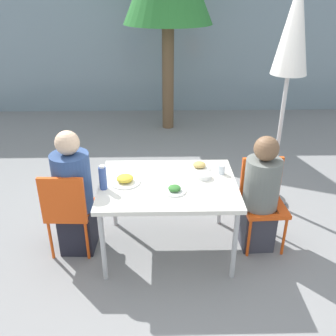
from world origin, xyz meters
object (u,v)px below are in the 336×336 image
at_px(chair_right, 263,196).
at_px(closed_umbrella, 293,39).
at_px(bottle, 103,178).
at_px(person_right, 260,197).
at_px(person_left, 74,197).
at_px(drinking_cup, 222,169).
at_px(salad_bowl, 204,176).
at_px(chair_left, 67,207).

xyz_separation_m(chair_right, closed_umbrella, (0.31, 0.69, 1.36)).
relative_size(closed_umbrella, bottle, 10.93).
height_order(chair_right, person_right, person_right).
bearing_deg(person_left, chair_right, 5.01).
relative_size(bottle, drinking_cup, 2.56).
bearing_deg(drinking_cup, salad_bowl, -155.22).
distance_m(chair_right, bottle, 1.54).
bearing_deg(salad_bowl, bottle, -168.51).
height_order(bottle, salad_bowl, bottle).
distance_m(person_left, closed_umbrella, 2.59).
height_order(person_left, chair_right, person_left).
relative_size(chair_right, bottle, 3.88).
distance_m(chair_left, closed_umbrella, 2.69).
xyz_separation_m(person_right, drinking_cup, (-0.36, 0.13, 0.23)).
distance_m(person_right, salad_bowl, 0.58).
relative_size(chair_right, salad_bowl, 6.25).
xyz_separation_m(chair_right, bottle, (-1.49, -0.22, 0.33)).
bearing_deg(chair_left, person_right, 4.87).
bearing_deg(person_right, chair_left, 0.09).
height_order(chair_left, bottle, bottle).
distance_m(chair_right, drinking_cup, 0.49).
bearing_deg(bottle, person_right, 5.36).
distance_m(closed_umbrella, salad_bowl, 1.61).
bearing_deg(chair_right, chair_left, 2.56).
height_order(chair_left, salad_bowl, chair_left).
distance_m(chair_right, person_right, 0.10).
height_order(chair_left, person_right, person_right).
bearing_deg(chair_left, drinking_cup, 10.68).
bearing_deg(person_right, chair_right, -121.99).
xyz_separation_m(person_right, salad_bowl, (-0.54, 0.05, 0.20)).
bearing_deg(person_left, drinking_cup, 7.82).
bearing_deg(chair_right, drinking_cup, -9.33).
xyz_separation_m(person_left, closed_umbrella, (2.11, 0.78, 1.29)).
bearing_deg(closed_umbrella, salad_bowl, -141.21).
bearing_deg(bottle, person_left, 157.27).
xyz_separation_m(person_left, chair_right, (1.79, 0.09, -0.07)).
bearing_deg(drinking_cup, chair_right, -6.68).
bearing_deg(chair_right, salad_bowl, 0.67).
height_order(chair_right, bottle, bottle).
xyz_separation_m(chair_right, drinking_cup, (-0.41, 0.05, 0.27)).
bearing_deg(salad_bowl, person_right, -5.13).
bearing_deg(person_right, bottle, 2.71).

